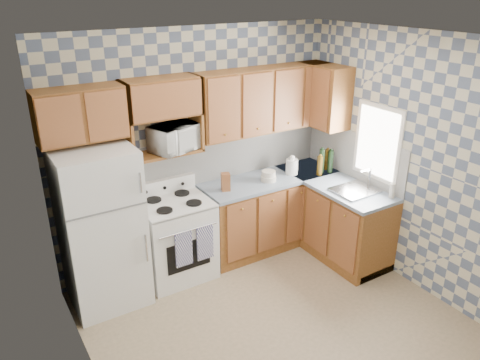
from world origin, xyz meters
name	(u,v)px	position (x,y,z in m)	size (l,w,h in m)	color
floor	(275,322)	(0.00, 0.00, 0.00)	(3.40, 3.40, 0.00)	#7F6E51
back_wall	(197,148)	(0.00, 1.60, 1.35)	(3.40, 0.02, 2.70)	slate
right_wall	(410,163)	(1.70, 0.00, 1.35)	(0.02, 3.20, 2.70)	slate
backsplash_back	(228,155)	(0.40, 1.59, 1.20)	(2.60, 0.01, 0.56)	silver
backsplash_right	(354,154)	(1.69, 0.80, 1.20)	(0.01, 1.60, 0.56)	silver
refrigerator	(101,228)	(-1.27, 1.25, 0.84)	(0.75, 0.70, 1.68)	white
stove_body	(176,240)	(-0.47, 1.28, 0.45)	(0.76, 0.65, 0.90)	white
cooktop	(174,203)	(-0.47, 1.28, 0.91)	(0.76, 0.65, 0.03)	silver
backguard	(163,186)	(-0.47, 1.55, 1.00)	(0.76, 0.08, 0.17)	white
dish_towel_left	(184,249)	(-0.53, 0.93, 0.53)	(0.19, 0.03, 0.40)	navy
dish_towel_right	(205,242)	(-0.28, 0.93, 0.53)	(0.19, 0.03, 0.40)	navy
base_cabinets_back	(269,212)	(0.82, 1.30, 0.44)	(1.75, 0.60, 0.88)	brown
base_cabinets_right	(331,217)	(1.40, 0.80, 0.44)	(0.60, 1.60, 0.88)	brown
countertop_back	(270,179)	(0.82, 1.30, 0.90)	(1.77, 0.63, 0.04)	slate
countertop_right	(333,182)	(1.40, 0.80, 0.90)	(0.63, 1.60, 0.04)	slate
upper_cabinets_back	(266,100)	(0.82, 1.44, 1.85)	(1.75, 0.33, 0.74)	brown
upper_cabinets_fridge	(80,114)	(-1.29, 1.44, 1.97)	(0.82, 0.33, 0.50)	brown
upper_cabinets_right	(323,95)	(1.53, 1.25, 1.85)	(0.33, 0.70, 0.74)	brown
microwave_shelf	(165,153)	(-0.47, 1.44, 1.44)	(0.80, 0.33, 0.03)	brown
microwave	(175,138)	(-0.35, 1.41, 1.59)	(0.51, 0.35, 0.28)	white
sink	(355,191)	(1.40, 0.45, 0.93)	(0.48, 0.40, 0.03)	#B7B7BC
window	(378,143)	(1.69, 0.45, 1.45)	(0.02, 0.66, 0.86)	white
bottle_0	(322,161)	(1.45, 1.09, 1.07)	(0.07, 0.07, 0.30)	black
bottle_1	(330,161)	(1.55, 1.04, 1.06)	(0.07, 0.07, 0.28)	black
bottle_2	(327,160)	(1.58, 1.13, 1.05)	(0.07, 0.07, 0.26)	#553B0E
bottle_3	(320,166)	(1.38, 1.04, 1.04)	(0.07, 0.07, 0.24)	#553B0E
knife_block	(226,182)	(0.16, 1.24, 1.02)	(0.09, 0.09, 0.21)	brown
electric_kettle	(292,167)	(1.11, 1.25, 1.01)	(0.15, 0.15, 0.19)	white
food_containers	(269,176)	(0.74, 1.22, 0.98)	(0.19, 0.19, 0.12)	beige
soap_bottle	(392,191)	(1.62, 0.11, 1.01)	(0.06, 0.06, 0.17)	beige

